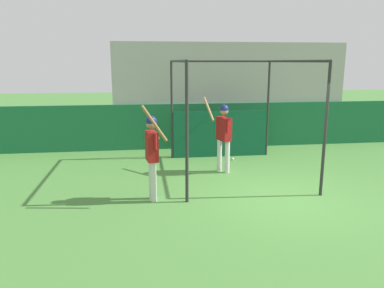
% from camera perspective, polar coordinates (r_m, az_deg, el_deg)
% --- Properties ---
extents(ground_plane, '(60.00, 60.00, 0.00)m').
position_cam_1_polar(ground_plane, '(8.57, 14.36, -8.10)').
color(ground_plane, '#477F38').
extents(outfield_wall, '(24.00, 0.12, 1.55)m').
position_cam_1_polar(outfield_wall, '(13.20, 6.10, 2.89)').
color(outfield_wall, '#196038').
rests_on(outfield_wall, ground).
extents(bleacher_section, '(8.15, 4.00, 3.63)m').
position_cam_1_polar(bleacher_section, '(15.07, 4.32, 8.08)').
color(bleacher_section, '#9E9E99').
rests_on(bleacher_section, ground).
extents(batting_cage, '(3.11, 3.85, 2.99)m').
position_cam_1_polar(batting_cage, '(10.98, 5.17, 3.90)').
color(batting_cage, '#282828').
rests_on(batting_cage, ground).
extents(player_batter, '(0.66, 0.84, 2.01)m').
position_cam_1_polar(player_batter, '(10.03, 4.80, 1.95)').
color(player_batter, silver).
rests_on(player_batter, ground).
extents(player_waiting, '(0.54, 0.70, 2.11)m').
position_cam_1_polar(player_waiting, '(7.95, -6.11, -0.87)').
color(player_waiting, silver).
rests_on(player_waiting, ground).
extents(baseball, '(0.07, 0.07, 0.07)m').
position_cam_1_polar(baseball, '(11.52, 6.23, -2.27)').
color(baseball, white).
rests_on(baseball, ground).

